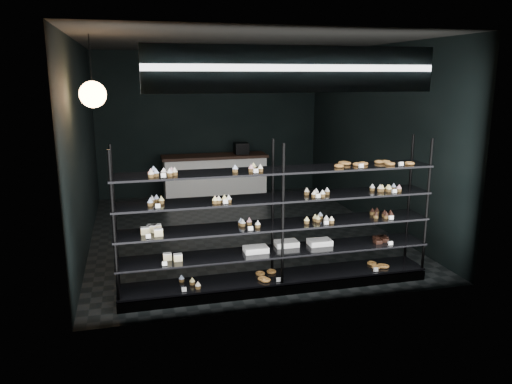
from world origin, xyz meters
TOP-DOWN VIEW (x-y plane):
  - room at (0.00, 0.00)m, footprint 5.01×6.01m
  - display_shelf at (-0.07, -2.45)m, footprint 4.00×0.50m
  - signage at (0.00, -2.93)m, footprint 3.30×0.05m
  - pendant_lamp at (-2.20, -1.52)m, footprint 0.33×0.33m
  - service_counter at (0.02, 2.50)m, footprint 2.30×0.65m

SIDE VIEW (x-z plane):
  - service_counter at x=0.02m, z-range -0.11..1.12m
  - display_shelf at x=-0.07m, z-range -0.33..1.58m
  - room at x=0.00m, z-range 0.00..3.20m
  - pendant_lamp at x=-2.20m, z-range 2.00..2.90m
  - signage at x=0.00m, z-range 2.50..3.00m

